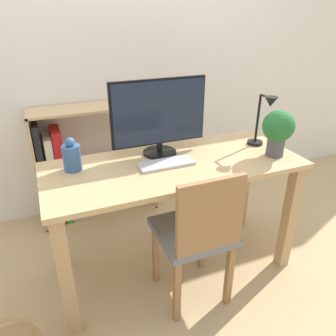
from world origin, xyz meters
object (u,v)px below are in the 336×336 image
monitor (159,115)px  potted_plant (278,129)px  vase (72,156)px  chair (198,233)px  bookshelf (76,169)px  keyboard (166,164)px  desk_lamp (264,117)px

monitor → potted_plant: (0.63, -0.29, -0.08)m
vase → chair: size_ratio=0.22×
potted_plant → bookshelf: potted_plant is taller
monitor → keyboard: size_ratio=1.81×
keyboard → potted_plant: potted_plant is taller
monitor → bookshelf: size_ratio=0.63×
desk_lamp → vase: bearing=174.2°
monitor → potted_plant: bearing=-24.7°
monitor → vase: size_ratio=3.07×
chair → bookshelf: (-0.49, 1.15, -0.05)m
monitor → desk_lamp: size_ratio=1.73×
chair → bookshelf: bookshelf is taller
monitor → keyboard: (-0.02, -0.17, -0.23)m
monitor → vase: bearing=-176.4°
bookshelf → chair: bearing=-66.8°
desk_lamp → chair: (-0.60, -0.31, -0.49)m
chair → bookshelf: 1.25m
vase → chair: bearing=-37.5°
keyboard → vase: vase is taller
keyboard → potted_plant: (0.66, -0.12, 0.16)m
vase → desk_lamp: 1.17m
desk_lamp → keyboard: bearing=-178.3°
chair → desk_lamp: bearing=32.4°
keyboard → desk_lamp: bearing=1.7°
keyboard → bookshelf: bearing=116.6°
chair → bookshelf: bearing=117.8°
monitor → keyboard: monitor is taller
desk_lamp → potted_plant: desk_lamp is taller
potted_plant → bookshelf: 1.54m
keyboard → chair: bearing=-77.7°
potted_plant → chair: (-0.59, -0.17, -0.46)m
potted_plant → chair: potted_plant is taller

